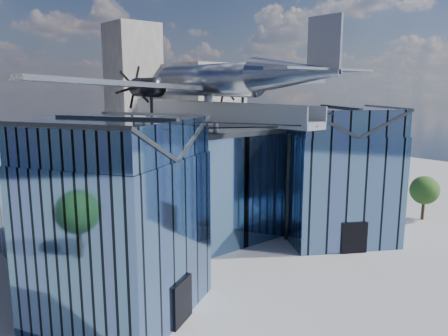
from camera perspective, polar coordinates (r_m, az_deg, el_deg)
ground_plane at (r=34.91m, az=2.13°, el=-12.17°), size 120.00×120.00×0.00m
museum at (r=37.60m, az=-3.70°, el=-1.67°), size 32.88×24.50×17.60m
bg_towers at (r=78.04m, az=-22.52°, el=7.21°), size 77.00×24.50×26.00m
tree_plaza_e at (r=49.07m, az=24.72°, el=-2.66°), size 3.84×3.84×4.56m
tree_side_e at (r=64.87m, az=16.51°, el=1.82°), size 4.23×4.23×6.07m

